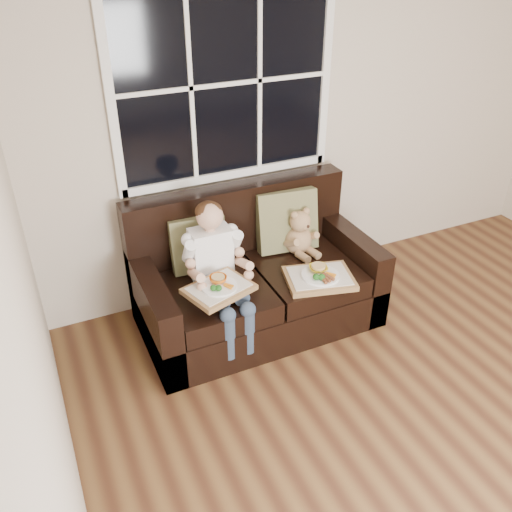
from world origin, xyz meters
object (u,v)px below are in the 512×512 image
child (216,261)px  teddy_bear (299,235)px  tray_left (219,288)px  tray_right (319,277)px  loveseat (254,283)px

child → teddy_bear: bearing=13.0°
teddy_bear → child: bearing=-177.6°
teddy_bear → tray_left: 0.86m
tray_right → child: bearing=174.7°
child → teddy_bear: (0.72, 0.17, -0.06)m
child → tray_left: (-0.06, -0.19, -0.08)m
loveseat → tray_right: loveseat is taller
loveseat → teddy_bear: size_ratio=4.58×
tray_left → tray_right: (0.73, -0.05, -0.09)m
loveseat → child: (-0.33, -0.12, 0.34)m
tray_left → teddy_bear: bearing=6.5°
loveseat → child: 0.49m
teddy_bear → tray_right: teddy_bear is taller
child → teddy_bear: child is taller
tray_left → tray_right: tray_left is taller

